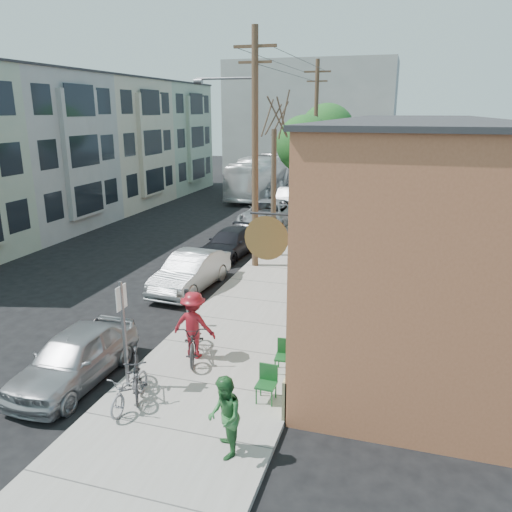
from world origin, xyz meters
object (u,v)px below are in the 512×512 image
(bus, at_px, (261,176))
(car_4, at_px, (289,199))
(patron_green, at_px, (225,417))
(parking_meter_near, at_px, (187,301))
(parked_bike_a, at_px, (137,373))
(car_2, at_px, (230,243))
(patron_grey, at_px, (296,280))
(parked_bike_b, at_px, (130,388))
(cyclist, at_px, (194,325))
(tree_leafy_far, at_px, (327,132))
(sign_post, at_px, (124,325))
(patio_chair_b, at_px, (266,385))
(utility_pole_near, at_px, (254,146))
(tree_leafy_mid, at_px, (305,145))
(patio_chair_a, at_px, (284,357))
(car_0, at_px, (75,357))
(parking_meter_far, at_px, (271,230))
(tree_bare, at_px, (274,194))
(car_3, at_px, (268,214))
(car_1, at_px, (190,272))

(bus, bearing_deg, car_4, -57.05)
(patron_green, bearing_deg, parking_meter_near, -173.49)
(parked_bike_a, relative_size, car_2, 0.42)
(patron_grey, relative_size, parked_bike_b, 1.09)
(cyclist, bearing_deg, tree_leafy_far, -86.79)
(parked_bike_b, distance_m, car_4, 25.52)
(sign_post, height_order, patron_grey, sign_post)
(sign_post, height_order, patio_chair_b, sign_post)
(patio_chair_b, distance_m, cyclist, 3.07)
(utility_pole_near, xyz_separation_m, tree_leafy_mid, (0.41, 9.02, -0.47))
(parked_bike_b, relative_size, bus, 0.15)
(patio_chair_a, distance_m, bus, 29.77)
(car_4, bearing_deg, car_2, -93.88)
(patio_chair_b, bearing_deg, car_0, -175.01)
(parking_meter_far, xyz_separation_m, car_0, (-1.45, -14.32, -0.27))
(tree_leafy_mid, xyz_separation_m, car_0, (-2.00, -19.78, -4.22))
(utility_pole_near, relative_size, car_4, 2.12)
(utility_pole_near, relative_size, car_2, 2.25)
(utility_pole_near, relative_size, tree_bare, 1.69)
(cyclist, height_order, bus, bus)
(tree_leafy_mid, bearing_deg, patron_grey, -79.59)
(tree_leafy_far, height_order, patron_green, tree_leafy_far)
(parked_bike_b, height_order, car_4, car_4)
(sign_post, xyz_separation_m, cyclist, (0.98, 1.97, -0.71))
(patio_chair_b, bearing_deg, car_3, 106.68)
(tree_leafy_mid, xyz_separation_m, bus, (-5.75, 10.41, -3.33))
(tree_bare, xyz_separation_m, car_3, (-2.00, 6.32, -2.30))
(parked_bike_a, distance_m, car_4, 25.03)
(tree_leafy_far, distance_m, car_0, 28.46)
(utility_pole_near, bearing_deg, car_0, -98.41)
(parking_meter_near, height_order, car_3, car_3)
(parking_meter_far, xyz_separation_m, patron_green, (3.35, -16.08, 0.02))
(bus, bearing_deg, parking_meter_far, -73.15)
(tree_leafy_far, height_order, bus, tree_leafy_far)
(sign_post, distance_m, car_1, 7.64)
(tree_leafy_far, xyz_separation_m, car_4, (-2.00, -3.33, -4.57))
(sign_post, bearing_deg, patron_grey, 66.68)
(car_1, bearing_deg, patron_green, -58.45)
(utility_pole_near, distance_m, car_4, 14.76)
(patron_grey, xyz_separation_m, car_1, (-4.42, 0.75, -0.34))
(parked_bike_b, height_order, car_2, car_2)
(tree_leafy_far, bearing_deg, car_4, -121.02)
(car_3, bearing_deg, patio_chair_a, -72.95)
(parking_meter_near, relative_size, car_2, 0.28)
(parked_bike_b, bearing_deg, patio_chair_b, 18.15)
(tree_leafy_far, bearing_deg, parking_meter_far, -92.30)
(car_1, bearing_deg, bus, 103.14)
(patron_grey, height_order, bus, bus)
(patio_chair_a, xyz_separation_m, patron_green, (-0.36, -3.55, 0.42))
(sign_post, distance_m, patio_chair_b, 3.76)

